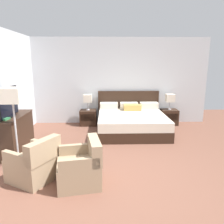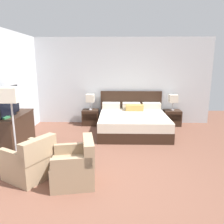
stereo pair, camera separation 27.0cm
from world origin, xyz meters
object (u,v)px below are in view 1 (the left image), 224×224
object	(u,v)px
dresser	(13,133)
floor_lamp	(13,101)
nightstand_left	(88,117)
armchair_companion	(81,167)
table_lamp_left	(88,99)
armchair_by_window	(35,164)
tv	(9,102)
book_red_cover	(3,119)
table_lamp_right	(170,98)
nightstand_right	(169,117)
bed	(131,121)

from	to	relation	value
dresser	floor_lamp	distance (m)	1.23
nightstand_left	armchair_companion	world-z (taller)	armchair_companion
table_lamp_left	armchair_by_window	bearing A→B (deg)	-100.95
tv	floor_lamp	world-z (taller)	floor_lamp
tv	book_red_cover	size ratio (longest dim) A/B	4.00
table_lamp_right	armchair_companion	world-z (taller)	table_lamp_right
armchair_companion	nightstand_right	bearing A→B (deg)	54.82
dresser	book_red_cover	distance (m)	0.56
armchair_by_window	tv	bearing A→B (deg)	126.58
nightstand_right	armchair_by_window	xyz separation A→B (m)	(-3.26, -3.34, 0.04)
table_lamp_right	armchair_by_window	world-z (taller)	table_lamp_right
bed	table_lamp_right	bearing A→B (deg)	27.98
table_lamp_left	floor_lamp	xyz separation A→B (m)	(-1.10, -2.90, 0.45)
table_lamp_right	armchair_by_window	xyz separation A→B (m)	(-3.26, -3.34, -0.58)
armchair_by_window	book_red_cover	bearing A→B (deg)	135.03
nightstand_left	bed	bearing A→B (deg)	-27.90
table_lamp_right	dresser	size ratio (longest dim) A/B	0.40
bed	tv	xyz separation A→B (m)	(-2.79, -1.52, 0.86)
book_red_cover	armchair_by_window	size ratio (longest dim) A/B	0.23
dresser	armchair_by_window	bearing A→B (deg)	-55.23
dresser	armchair_companion	xyz separation A→B (m)	(1.64, -1.35, -0.15)
nightstand_left	armchair_companion	size ratio (longest dim) A/B	0.65
table_lamp_left	book_red_cover	size ratio (longest dim) A/B	2.35
armchair_by_window	floor_lamp	bearing A→B (deg)	135.74
nightstand_right	book_red_cover	world-z (taller)	book_red_cover
table_lamp_right	dresser	xyz separation A→B (m)	(-4.10, -2.13, -0.43)
book_red_cover	table_lamp_left	bearing A→B (deg)	58.88
table_lamp_left	armchair_companion	bearing A→B (deg)	-87.41
tv	dresser	bearing A→B (deg)	91.82
bed	table_lamp_left	xyz separation A→B (m)	(-1.31, 0.69, 0.57)
tv	nightstand_right	bearing A→B (deg)	28.37
bed	table_lamp_right	size ratio (longest dim) A/B	3.97
book_red_cover	floor_lamp	xyz separation A→B (m)	(0.40, -0.42, 0.45)
dresser	armchair_by_window	xyz separation A→B (m)	(0.84, -1.21, -0.15)
bed	floor_lamp	distance (m)	3.42
table_lamp_left	dresser	world-z (taller)	table_lamp_left
dresser	armchair_by_window	distance (m)	1.48
tv	armchair_companion	xyz separation A→B (m)	(1.64, -1.27, -0.87)
table_lamp_right	book_red_cover	size ratio (longest dim) A/B	2.35
bed	armchair_by_window	xyz separation A→B (m)	(-1.95, -2.65, -0.01)
dresser	armchair_companion	size ratio (longest dim) A/B	1.57
book_red_cover	armchair_companion	world-z (taller)	book_red_cover
nightstand_left	table_lamp_left	world-z (taller)	table_lamp_left
table_lamp_left	nightstand_right	bearing A→B (deg)	-0.03
table_lamp_left	tv	size ratio (longest dim) A/B	0.59
nightstand_right	armchair_companion	world-z (taller)	armchair_companion
nightstand_left	armchair_companion	distance (m)	3.49
dresser	book_red_cover	size ratio (longest dim) A/B	5.90
tv	table_lamp_right	bearing A→B (deg)	28.38
nightstand_right	table_lamp_right	size ratio (longest dim) A/B	1.04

